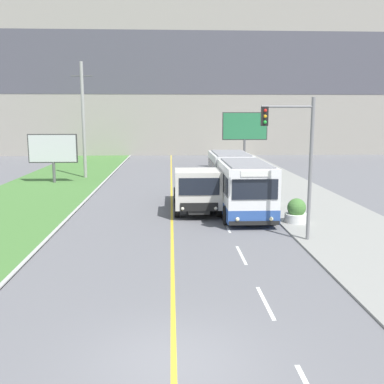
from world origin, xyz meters
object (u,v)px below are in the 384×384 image
city_bus (237,181)px  planter_round_second (270,195)px  billboard_small (53,150)px  planter_round_third (256,183)px  utility_pole_far (83,120)px  planter_round_near (296,212)px  dump_truck (197,190)px  planter_round_far (246,174)px  traffic_light_mast (297,152)px  billboard_large (245,128)px

city_bus → planter_round_second: city_bus is taller
billboard_small → planter_round_third: billboard_small is taller
utility_pole_far → planter_round_near: (14.00, -17.85, -4.45)m
utility_pole_far → planter_round_second: utility_pole_far is taller
dump_truck → planter_round_far: 13.49m
dump_truck → traffic_light_mast: size_ratio=1.06×
billboard_large → billboard_small: (-17.20, -8.93, -1.49)m
billboard_small → planter_round_third: size_ratio=3.55×
utility_pole_far → planter_round_far: 14.85m
planter_round_second → planter_round_far: planter_round_second is taller
billboard_large → billboard_small: bearing=-152.5°
planter_round_second → planter_round_third: planter_round_second is taller
utility_pole_far → planter_round_far: bearing=-10.0°
dump_truck → billboard_large: size_ratio=1.15×
billboard_large → utility_pole_far: bearing=-158.5°
city_bus → utility_pole_far: bearing=131.2°
planter_round_second → planter_round_third: 5.13m
planter_round_near → billboard_small: bearing=137.0°
dump_truck → planter_round_third: bearing=57.3°
billboard_large → planter_round_third: (-1.37, -13.59, -3.65)m
billboard_large → planter_round_second: size_ratio=5.11×
planter_round_second → planter_round_third: bearing=89.3°
planter_round_second → planter_round_far: size_ratio=1.00×
dump_truck → planter_round_third: size_ratio=5.90×
city_bus → dump_truck: size_ratio=1.79×
traffic_light_mast → billboard_small: bearing=129.6°
dump_truck → billboard_small: billboard_small is taller
dump_truck → utility_pole_far: bearing=121.1°
city_bus → planter_round_third: (2.23, 5.67, -0.97)m
dump_truck → planter_round_second: 5.28m
city_bus → planter_round_third: bearing=68.5°
dump_truck → traffic_light_mast: traffic_light_mast is taller
utility_pole_far → traffic_light_mast: (13.00, -21.06, -1.10)m
utility_pole_far → planter_round_third: bearing=-28.8°
traffic_light_mast → planter_round_far: size_ratio=5.52×
planter_round_far → planter_round_second: bearing=-91.0°
planter_round_second → planter_round_far: bearing=89.0°
utility_pole_far → billboard_large: (15.19, 6.00, -0.84)m
billboard_small → traffic_light_mast: bearing=-50.4°
planter_round_far → planter_round_third: bearing=-91.2°
city_bus → dump_truck: city_bus is taller
city_bus → planter_round_near: 5.27m
dump_truck → billboard_large: bearing=73.7°
planter_round_third → billboard_large: bearing=84.3°
traffic_light_mast → billboard_large: traffic_light_mast is taller
dump_truck → utility_pole_far: 17.94m
billboard_large → planter_round_far: (-1.26, -8.46, -3.65)m
planter_round_second → planter_round_third: (0.06, 5.13, -0.01)m
billboard_large → planter_round_far: bearing=-98.5°
traffic_light_mast → billboard_large: bearing=85.4°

